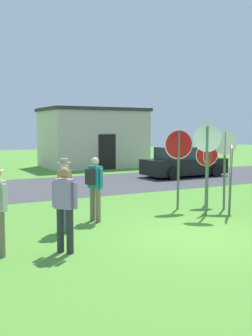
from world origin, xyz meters
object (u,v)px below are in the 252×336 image
stop_sign_leaning_right (179,154)px  person_with_sunhat (65,191)px  stop_sign_center_cluster (208,166)px  parked_car_on_street (183,163)px  person_near_signs (65,205)px  stop_sign_nearest (231,167)px  stop_sign_far_back (207,163)px  stop_sign_rear_right (225,155)px  person_in_dark_shirt (95,184)px  stop_sign_low_front (207,153)px

stop_sign_leaning_right → person_with_sunhat: size_ratio=1.38×
stop_sign_center_cluster → parked_car_on_street: bearing=58.4°
parked_car_on_street → person_near_signs: 13.42m
parked_car_on_street → stop_sign_nearest: size_ratio=2.18×
stop_sign_far_back → stop_sign_rear_right: bearing=-86.6°
stop_sign_leaning_right → person_in_dark_shirt: size_ratio=1.42×
parked_car_on_street → stop_sign_low_front: 9.43m
person_in_dark_shirt → stop_sign_leaning_right: bearing=6.1°
stop_sign_nearest → person_with_sunhat: (-4.79, 0.35, -0.37)m
stop_sign_far_back → person_with_sunhat: size_ratio=1.14×
stop_sign_nearest → stop_sign_center_cluster: size_ratio=1.00×
person_in_dark_shirt → stop_sign_rear_right: bearing=-4.6°
parked_car_on_street → stop_sign_far_back: bearing=-120.9°
stop_sign_low_front → person_near_signs: bearing=-163.3°
stop_sign_leaning_right → stop_sign_low_front: size_ratio=0.94×
person_in_dark_shirt → person_near_signs: bearing=-126.1°
stop_sign_leaning_right → person_in_dark_shirt: bearing=-173.9°
stop_sign_center_cluster → stop_sign_rear_right: size_ratio=0.83×
stop_sign_rear_right → person_with_sunhat: 5.23m
stop_sign_nearest → person_near_signs: 5.49m
parked_car_on_street → person_with_sunhat: size_ratio=2.50×
stop_sign_leaning_right → stop_sign_rear_right: bearing=-27.2°
stop_sign_center_cluster → person_with_sunhat: bearing=-175.1°
stop_sign_nearest → stop_sign_leaning_right: size_ratio=0.83×
parked_car_on_street → stop_sign_nearest: 9.23m
person_in_dark_shirt → person_near_signs: size_ratio=1.00×
parked_car_on_street → stop_sign_nearest: stop_sign_nearest is taller
stop_sign_leaning_right → stop_sign_center_cluster: bearing=-42.8°
stop_sign_far_back → stop_sign_center_cluster: bearing=-127.8°
stop_sign_rear_right → person_with_sunhat: bearing=-176.2°
stop_sign_leaning_right → person_in_dark_shirt: (-2.89, -0.31, -0.68)m
stop_sign_nearest → person_in_dark_shirt: bearing=164.7°
stop_sign_far_back → person_in_dark_shirt: stop_sign_far_back is taller
stop_sign_leaning_right → stop_sign_low_front: 1.14m
parked_car_on_street → stop_sign_low_front: size_ratio=1.70×
parked_car_on_street → person_with_sunhat: person_with_sunhat is taller
stop_sign_rear_right → stop_sign_center_cluster: bearing=175.2°
stop_sign_nearest → stop_sign_low_front: bearing=163.4°
parked_car_on_street → person_in_dark_shirt: person_in_dark_shirt is taller
person_with_sunhat → stop_sign_leaning_right: bearing=13.9°
stop_sign_center_cluster → person_near_signs: (-5.13, -1.93, -0.37)m
parked_car_on_street → stop_sign_low_front: bearing=-122.4°
stop_sign_far_back → person_with_sunhat: stop_sign_far_back is taller
stop_sign_center_cluster → stop_sign_leaning_right: bearing=137.2°
stop_sign_low_front → person_in_dark_shirt: stop_sign_low_front is taller
parked_car_on_street → person_near_signs: (-9.66, -9.31, 0.26)m
stop_sign_far_back → person_near_signs: 6.29m
stop_sign_rear_right → stop_sign_leaning_right: bearing=152.8°
stop_sign_rear_right → person_in_dark_shirt: size_ratio=1.41×
stop_sign_leaning_right → person_with_sunhat: (-3.94, -0.98, -0.68)m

